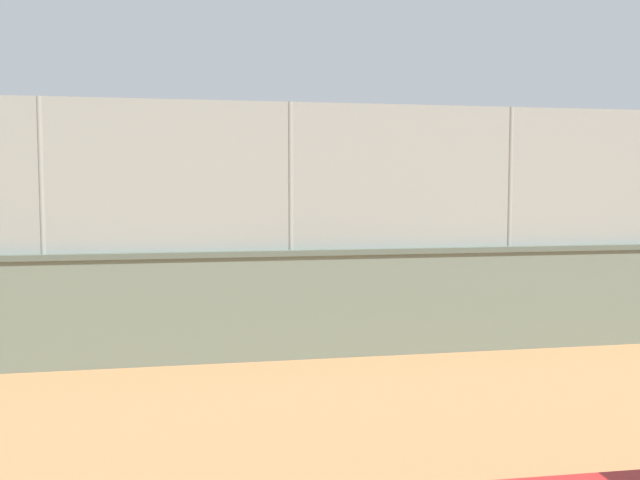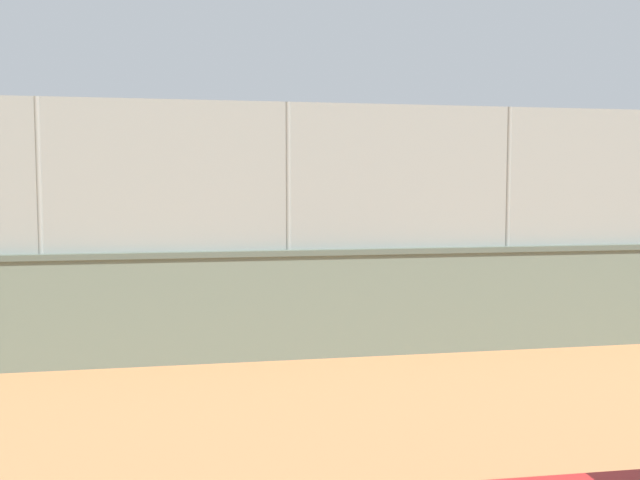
% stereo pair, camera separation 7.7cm
% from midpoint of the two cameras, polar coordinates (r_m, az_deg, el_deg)
% --- Properties ---
extents(ground_plane, '(260.00, 260.00, 0.00)m').
position_cam_midpoint_polar(ground_plane, '(23.83, -3.85, -1.44)').
color(ground_plane, '#B27247').
extents(perimeter_wall, '(26.64, 1.21, 1.53)m').
position_cam_midpoint_polar(perimeter_wall, '(9.84, -2.61, -5.19)').
color(perimeter_wall, slate).
rests_on(perimeter_wall, ground_plane).
extents(fence_panel_on_wall, '(26.16, 0.93, 2.04)m').
position_cam_midpoint_polar(fence_panel_on_wall, '(9.71, -2.65, 5.21)').
color(fence_panel_on_wall, gray).
rests_on(fence_panel_on_wall, perimeter_wall).
extents(player_baseline_waiting, '(0.71, 1.24, 1.57)m').
position_cam_midpoint_polar(player_baseline_waiting, '(24.78, -3.39, 0.92)').
color(player_baseline_waiting, black).
rests_on(player_baseline_waiting, ground_plane).
extents(player_foreground_swinging, '(0.68, 1.06, 1.54)m').
position_cam_midpoint_polar(player_foreground_swinging, '(22.40, 1.24, 0.52)').
color(player_foreground_swinging, '#591919').
rests_on(player_foreground_swinging, ground_plane).
extents(sports_ball, '(0.23, 0.23, 0.23)m').
position_cam_midpoint_polar(sports_ball, '(22.68, -4.40, 1.16)').
color(sports_ball, white).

